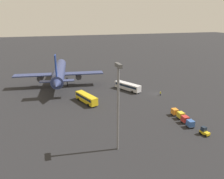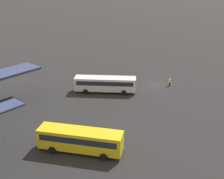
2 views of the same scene
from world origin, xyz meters
name	(u,v)px [view 1 (image 1 of 2)]	position (x,y,z in m)	size (l,w,h in m)	color
ground_plane	(155,94)	(0.00, 0.00, 0.00)	(600.00, 600.00, 0.00)	#232326
airplane	(59,72)	(22.35, 34.51, 6.03)	(43.83, 37.55, 16.04)	navy
shuttle_bus_near	(128,86)	(7.12, 8.80, 1.83)	(11.92, 7.89, 3.03)	silver
shuttle_bus_far	(86,98)	(-1.21, 27.67, 1.85)	(11.30, 6.04, 3.07)	gold
baggage_tug	(204,131)	(-32.19, 3.51, 0.94)	(2.62, 2.07, 2.10)	gold
worker_person	(160,93)	(-2.62, -0.87, 0.87)	(0.38, 0.38, 1.74)	#1E1E2D
cargo_cart_blue	(190,123)	(-27.77, 4.44, 1.19)	(2.06, 1.76, 2.06)	#38383D
cargo_cart_red	(185,119)	(-25.08, 4.23, 1.19)	(2.06, 1.76, 2.06)	#38383D
cargo_cart_yellow	(181,115)	(-22.38, 3.76, 1.19)	(2.06, 1.76, 2.06)	#38383D
cargo_cart_orange	(175,112)	(-19.69, 4.08, 1.19)	(2.06, 1.76, 2.06)	#38383D
light_pole	(118,100)	(-31.39, 26.67, 11.96)	(2.80, 0.70, 19.81)	slate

